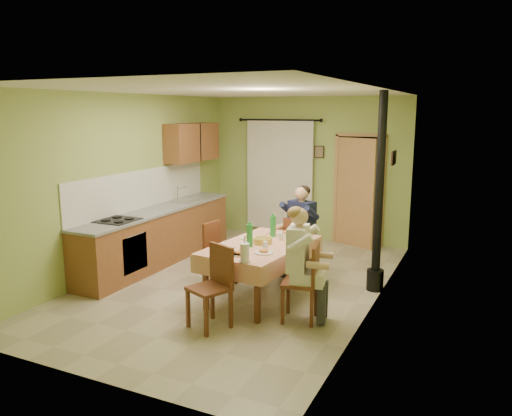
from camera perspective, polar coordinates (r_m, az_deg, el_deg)
The scene contains 17 objects.
floor at distance 7.52m, azimuth -2.07°, elevation -8.61°, with size 4.00×6.00×0.01m, color tan.
room_shell at distance 7.11m, azimuth -2.17°, elevation 5.33°, with size 4.04×6.04×2.82m.
kitchen_run at distance 8.57m, azimuth -11.06°, elevation -2.97°, with size 0.64×3.64×1.56m.
upper_cabinets at distance 9.48m, azimuth -7.28°, elevation 7.47°, with size 0.35×1.40×0.70m, color brown.
curtain at distance 10.02m, azimuth 2.69°, elevation 3.78°, with size 1.70×0.07×2.22m.
doorway at distance 9.56m, azimuth 11.49°, elevation 1.95°, with size 0.96×0.35×2.15m.
dining_table at distance 6.85m, azimuth 0.55°, elevation -7.22°, with size 1.22×1.84×0.76m.
tableware at distance 6.63m, azimuth 0.28°, elevation -3.83°, with size 0.74×1.65×0.33m.
chair_far at distance 7.77m, azimuth 4.96°, elevation -5.73°, with size 0.48×0.48×0.93m.
chair_near at distance 6.01m, azimuth -5.24°, elevation -10.84°, with size 0.55×0.55×0.98m.
chair_right at distance 6.20m, azimuth 5.15°, elevation -10.17°, with size 0.48×0.48×0.97m.
chair_left at distance 7.41m, azimuth -4.11°, elevation -6.57°, with size 0.43×0.43×0.93m.
man_far at distance 7.63m, azimuth 5.09°, elevation -1.47°, with size 0.65×0.58×1.39m.
man_right at distance 6.01m, azimuth 5.12°, elevation -4.91°, with size 0.53×0.62×1.39m.
stove_flue at distance 7.18m, azimuth 13.76°, elevation -1.36°, with size 0.24×0.24×2.80m.
picture_back at distance 9.76m, azimuth 7.24°, elevation 6.39°, with size 0.19×0.03×0.23m, color black.
picture_right at distance 7.62m, azimuth 15.48°, elevation 5.55°, with size 0.03×0.31×0.21m, color brown.
Camera 1 is at (3.26, -6.28, 2.53)m, focal length 35.00 mm.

